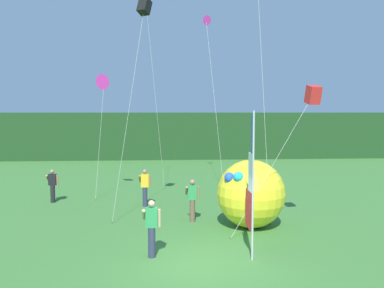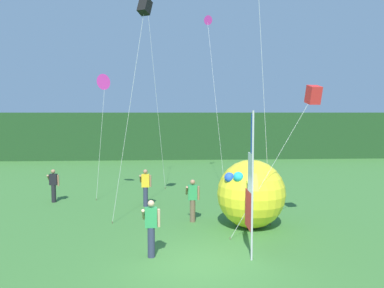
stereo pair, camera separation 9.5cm
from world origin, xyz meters
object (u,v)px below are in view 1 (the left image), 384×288
object	(u,v)px
person_far_right	(145,187)
kite_magenta_delta_3	(206,22)
kite_black_box_0	(144,8)
kite_magenta_diamond_1	(147,13)
kite_magenta_delta_5	(104,82)
person_mid_field	(53,185)
inflatable_balloon	(251,193)
banner_flag	(251,188)
person_far_left	(152,227)
kite_red_box_2	(313,95)
person_near_banner	(192,199)

from	to	relation	value
person_far_right	kite_magenta_delta_3	xyz separation A→B (m)	(3.56, 6.83, 9.05)
kite_black_box_0	kite_magenta_diamond_1	size ratio (longest dim) A/B	0.80
kite_magenta_delta_3	kite_magenta_delta_5	xyz separation A→B (m)	(-5.70, -4.46, -4.06)
person_mid_field	inflatable_balloon	bearing A→B (deg)	-28.80
kite_magenta_diamond_1	kite_magenta_delta_3	xyz separation A→B (m)	(3.56, 2.87, 0.19)
banner_flag	person_far_right	distance (m)	7.64
person_far_left	kite_black_box_0	bearing A→B (deg)	94.72
inflatable_balloon	kite_magenta_diamond_1	bearing A→B (deg)	118.76
kite_magenta_diamond_1	kite_red_box_2	bearing A→B (deg)	-53.82
person_far_left	person_far_right	xyz separation A→B (m)	(-0.51, 6.55, -0.01)
kite_magenta_delta_3	kite_magenta_delta_5	distance (m)	8.30
person_near_banner	person_far_left	distance (m)	4.10
kite_magenta_diamond_1	kite_red_box_2	size ratio (longest dim) A/B	2.08
person_near_banner	person_far_left	world-z (taller)	person_far_left
banner_flag	person_near_banner	xyz separation A→B (m)	(-1.48, 3.95, -1.21)
person_near_banner	kite_magenta_diamond_1	bearing A→B (deg)	106.69
person_near_banner	banner_flag	bearing A→B (deg)	-69.50
person_near_banner	kite_magenta_delta_5	xyz separation A→B (m)	(-4.15, 5.11, 5.00)
person_far_left	person_far_right	size ratio (longest dim) A/B	1.01
person_far_right	kite_magenta_diamond_1	xyz separation A→B (m)	(0.00, 3.96, 8.86)
person_mid_field	kite_magenta_delta_5	size ratio (longest dim) A/B	0.25
person_far_left	kite_red_box_2	bearing A→B (deg)	20.21
banner_flag	kite_black_box_0	size ratio (longest dim) A/B	0.50
kite_red_box_2	person_mid_field	bearing A→B (deg)	152.30
inflatable_balloon	kite_magenta_delta_3	world-z (taller)	kite_magenta_delta_3
person_near_banner	inflatable_balloon	distance (m)	2.37
person_mid_field	kite_black_box_0	size ratio (longest dim) A/B	0.18
kite_magenta_diamond_1	kite_magenta_delta_5	world-z (taller)	kite_magenta_diamond_1
person_mid_field	kite_black_box_0	world-z (taller)	kite_black_box_0
banner_flag	kite_red_box_2	bearing A→B (deg)	39.57
kite_black_box_0	kite_red_box_2	bearing A→B (deg)	-22.37
person_mid_field	kite_black_box_0	distance (m)	9.49
kite_black_box_0	banner_flag	bearing A→B (deg)	-54.49
person_mid_field	kite_magenta_diamond_1	bearing A→B (deg)	32.12
kite_magenta_diamond_1	kite_magenta_delta_3	size ratio (longest dim) A/B	1.07
banner_flag	kite_magenta_diamond_1	bearing A→B (deg)	108.13
person_mid_field	banner_flag	bearing A→B (deg)	-44.38
person_near_banner	inflatable_balloon	xyz separation A→B (m)	(2.16, -0.90, 0.39)
kite_black_box_0	kite_magenta_delta_3	distance (m)	9.57
person_far_left	banner_flag	bearing A→B (deg)	-2.57
kite_red_box_2	kite_magenta_delta_3	distance (m)	12.63
person_far_right	kite_magenta_diamond_1	world-z (taller)	kite_magenta_diamond_1
inflatable_balloon	kite_magenta_delta_5	world-z (taller)	kite_magenta_delta_5
inflatable_balloon	kite_red_box_2	size ratio (longest dim) A/B	0.48
person_far_right	kite_magenta_diamond_1	size ratio (longest dim) A/B	0.16
person_far_left	kite_red_box_2	world-z (taller)	kite_red_box_2
banner_flag	person_far_right	size ratio (longest dim) A/B	2.55
person_mid_field	kite_black_box_0	xyz separation A→B (m)	(4.64, -3.12, 7.66)
person_mid_field	person_far_right	size ratio (longest dim) A/B	0.93
kite_magenta_delta_3	person_far_right	bearing A→B (deg)	-117.56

